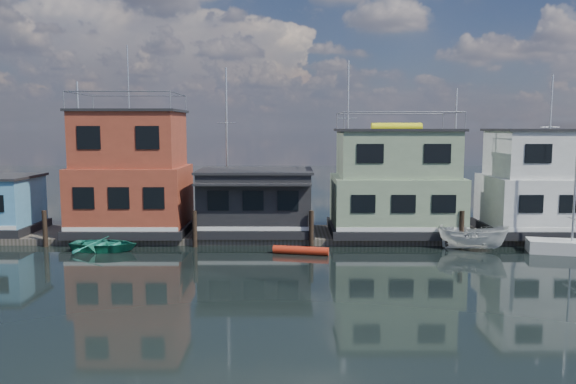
{
  "coord_description": "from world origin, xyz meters",
  "views": [
    {
      "loc": [
        1.72,
        -23.9,
        7.19
      ],
      "look_at": [
        1.59,
        12.0,
        3.0
      ],
      "focal_mm": 35.0,
      "sensor_mm": 36.0,
      "label": 1
    }
  ],
  "objects_px": {
    "motorboat": "(473,237)",
    "day_sailer": "(572,246)",
    "houseboat_white": "(551,184)",
    "red_kayak": "(301,250)",
    "houseboat_red": "(131,175)",
    "houseboat_dark": "(256,201)",
    "dinghy_teal": "(104,244)",
    "houseboat_green": "(395,184)"
  },
  "relations": [
    {
      "from": "houseboat_white",
      "to": "day_sailer",
      "type": "distance_m",
      "value": 5.52
    },
    {
      "from": "houseboat_white",
      "to": "red_kayak",
      "type": "relative_size",
      "value": 2.65
    },
    {
      "from": "houseboat_dark",
      "to": "red_kayak",
      "type": "relative_size",
      "value": 2.33
    },
    {
      "from": "motorboat",
      "to": "day_sailer",
      "type": "xyz_separation_m",
      "value": [
        5.35,
        -0.87,
        -0.33
      ]
    },
    {
      "from": "houseboat_dark",
      "to": "red_kayak",
      "type": "xyz_separation_m",
      "value": [
        2.83,
        -4.77,
        -2.18
      ]
    },
    {
      "from": "houseboat_white",
      "to": "motorboat",
      "type": "height_order",
      "value": "houseboat_white"
    },
    {
      "from": "day_sailer",
      "to": "dinghy_teal",
      "type": "xyz_separation_m",
      "value": [
        -26.82,
        0.51,
        -0.03
      ]
    },
    {
      "from": "houseboat_dark",
      "to": "day_sailer",
      "type": "xyz_separation_m",
      "value": [
        18.27,
        -4.48,
        -1.98
      ]
    },
    {
      "from": "houseboat_dark",
      "to": "motorboat",
      "type": "relative_size",
      "value": 1.86
    },
    {
      "from": "houseboat_red",
      "to": "motorboat",
      "type": "height_order",
      "value": "houseboat_red"
    },
    {
      "from": "houseboat_red",
      "to": "houseboat_green",
      "type": "xyz_separation_m",
      "value": [
        17.0,
        0.0,
        -0.55
      ]
    },
    {
      "from": "houseboat_dark",
      "to": "houseboat_red",
      "type": "bearing_deg",
      "value": 179.86
    },
    {
      "from": "houseboat_red",
      "to": "day_sailer",
      "type": "distance_m",
      "value": 26.9
    },
    {
      "from": "houseboat_green",
      "to": "motorboat",
      "type": "relative_size",
      "value": 2.11
    },
    {
      "from": "houseboat_red",
      "to": "red_kayak",
      "type": "relative_size",
      "value": 3.74
    },
    {
      "from": "red_kayak",
      "to": "motorboat",
      "type": "bearing_deg",
      "value": 18.15
    },
    {
      "from": "houseboat_green",
      "to": "dinghy_teal",
      "type": "xyz_separation_m",
      "value": [
        -17.55,
        -3.99,
        -3.15
      ]
    },
    {
      "from": "houseboat_red",
      "to": "houseboat_dark",
      "type": "relative_size",
      "value": 1.6
    },
    {
      "from": "houseboat_green",
      "to": "dinghy_teal",
      "type": "distance_m",
      "value": 18.27
    },
    {
      "from": "houseboat_green",
      "to": "dinghy_teal",
      "type": "relative_size",
      "value": 2.16
    },
    {
      "from": "motorboat",
      "to": "dinghy_teal",
      "type": "bearing_deg",
      "value": 111.64
    },
    {
      "from": "houseboat_dark",
      "to": "day_sailer",
      "type": "relative_size",
      "value": 1.0
    },
    {
      "from": "houseboat_dark",
      "to": "dinghy_teal",
      "type": "xyz_separation_m",
      "value": [
        -8.55,
        -3.97,
        -2.01
      ]
    },
    {
      "from": "houseboat_red",
      "to": "houseboat_dark",
      "type": "height_order",
      "value": "houseboat_red"
    },
    {
      "from": "houseboat_red",
      "to": "houseboat_green",
      "type": "height_order",
      "value": "houseboat_red"
    },
    {
      "from": "houseboat_dark",
      "to": "motorboat",
      "type": "xyz_separation_m",
      "value": [
        12.92,
        -3.61,
        -1.65
      ]
    },
    {
      "from": "red_kayak",
      "to": "day_sailer",
      "type": "relative_size",
      "value": 0.43
    },
    {
      "from": "dinghy_teal",
      "to": "houseboat_red",
      "type": "bearing_deg",
      "value": -1.89
    },
    {
      "from": "houseboat_red",
      "to": "day_sailer",
      "type": "xyz_separation_m",
      "value": [
        26.27,
        -4.5,
        -3.67
      ]
    },
    {
      "from": "houseboat_dark",
      "to": "red_kayak",
      "type": "distance_m",
      "value": 5.96
    },
    {
      "from": "houseboat_white",
      "to": "motorboat",
      "type": "distance_m",
      "value": 7.61
    },
    {
      "from": "houseboat_dark",
      "to": "dinghy_teal",
      "type": "relative_size",
      "value": 1.91
    },
    {
      "from": "houseboat_dark",
      "to": "motorboat",
      "type": "bearing_deg",
      "value": -15.63
    },
    {
      "from": "houseboat_white",
      "to": "houseboat_red",
      "type": "bearing_deg",
      "value": -180.0
    },
    {
      "from": "red_kayak",
      "to": "motorboat",
      "type": "distance_m",
      "value": 10.17
    },
    {
      "from": "red_kayak",
      "to": "motorboat",
      "type": "relative_size",
      "value": 0.8
    },
    {
      "from": "houseboat_green",
      "to": "motorboat",
      "type": "xyz_separation_m",
      "value": [
        3.92,
        -3.63,
        -2.78
      ]
    },
    {
      "from": "houseboat_green",
      "to": "dinghy_teal",
      "type": "height_order",
      "value": "houseboat_green"
    },
    {
      "from": "houseboat_red",
      "to": "houseboat_green",
      "type": "distance_m",
      "value": 17.01
    },
    {
      "from": "houseboat_green",
      "to": "red_kayak",
      "type": "bearing_deg",
      "value": -142.2
    },
    {
      "from": "houseboat_white",
      "to": "dinghy_teal",
      "type": "relative_size",
      "value": 2.16
    },
    {
      "from": "houseboat_green",
      "to": "houseboat_white",
      "type": "xyz_separation_m",
      "value": [
        10.0,
        -0.0,
        -0.01
      ]
    }
  ]
}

